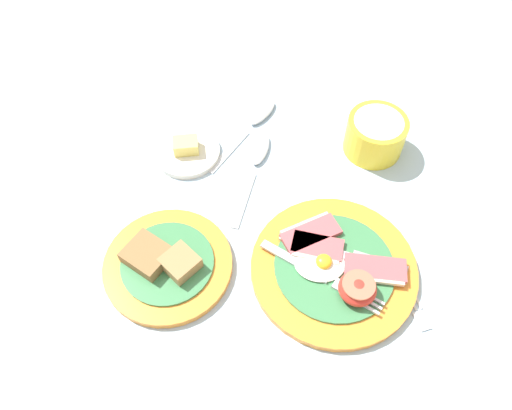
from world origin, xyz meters
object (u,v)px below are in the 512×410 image
at_px(breakfast_plate, 335,268).
at_px(fork_on_cloth, 436,346).
at_px(sugar_cup, 375,134).
at_px(bread_plate, 167,264).
at_px(teaspoon_near_cup, 256,162).
at_px(butter_dish, 187,151).
at_px(teaspoon_by_saucer, 254,122).

xyz_separation_m(breakfast_plate, fork_on_cloth, (0.13, -0.10, -0.01)).
height_order(sugar_cup, fork_on_cloth, sugar_cup).
bearing_deg(bread_plate, teaspoon_near_cup, 60.75).
height_order(butter_dish, teaspoon_by_saucer, butter_dish).
distance_m(sugar_cup, teaspoon_near_cup, 0.20).
relative_size(breakfast_plate, bread_plate, 1.28).
bearing_deg(bread_plate, breakfast_plate, 2.79).
distance_m(breakfast_plate, bread_plate, 0.24).
distance_m(bread_plate, butter_dish, 0.21).
bearing_deg(fork_on_cloth, bread_plate, 55.00).
bearing_deg(fork_on_cloth, breakfast_plate, 31.10).
bearing_deg(butter_dish, bread_plate, -88.70).
relative_size(breakfast_plate, teaspoon_near_cup, 1.22).
relative_size(bread_plate, sugar_cup, 1.89).
bearing_deg(teaspoon_by_saucer, sugar_cup, -72.12).
relative_size(breakfast_plate, butter_dish, 2.15).
relative_size(sugar_cup, butter_dish, 0.88).
xyz_separation_m(sugar_cup, fork_on_cloth, (0.07, -0.34, -0.03)).
height_order(breakfast_plate, teaspoon_near_cup, breakfast_plate).
distance_m(teaspoon_by_saucer, teaspoon_near_cup, 0.09).
relative_size(butter_dish, teaspoon_near_cup, 0.57).
bearing_deg(fork_on_cloth, butter_dish, 29.65).
height_order(bread_plate, teaspoon_near_cup, bread_plate).
bearing_deg(fork_on_cloth, teaspoon_by_saucer, 13.81).
distance_m(breakfast_plate, teaspoon_near_cup, 0.23).
distance_m(bread_plate, sugar_cup, 0.39).
xyz_separation_m(bread_plate, teaspoon_by_saucer, (0.10, 0.29, -0.01)).
bearing_deg(bread_plate, butter_dish, 91.30).
xyz_separation_m(butter_dish, teaspoon_near_cup, (0.12, -0.01, -0.00)).
xyz_separation_m(sugar_cup, teaspoon_by_saucer, (-0.20, 0.04, -0.03)).
height_order(butter_dish, fork_on_cloth, butter_dish).
bearing_deg(teaspoon_near_cup, sugar_cup, -65.52).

